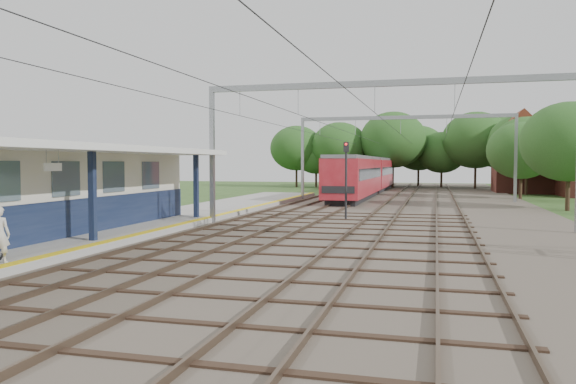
# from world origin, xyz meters

# --- Properties ---
(ground) EXTENTS (160.00, 160.00, 0.00)m
(ground) POSITION_xyz_m (0.00, 0.00, 0.00)
(ground) COLOR #2D4C1E
(ground) RESTS_ON ground
(ballast_bed) EXTENTS (18.00, 90.00, 0.10)m
(ballast_bed) POSITION_xyz_m (4.00, 30.00, 0.05)
(ballast_bed) COLOR #473D33
(ballast_bed) RESTS_ON ground
(platform) EXTENTS (5.00, 52.00, 0.35)m
(platform) POSITION_xyz_m (-7.50, 14.00, 0.17)
(platform) COLOR gray
(platform) RESTS_ON ground
(yellow_stripe) EXTENTS (0.45, 52.00, 0.01)m
(yellow_stripe) POSITION_xyz_m (-5.25, 14.00, 0.35)
(yellow_stripe) COLOR yellow
(yellow_stripe) RESTS_ON platform
(station_building) EXTENTS (3.41, 18.00, 3.40)m
(station_building) POSITION_xyz_m (-8.88, 7.00, 2.04)
(station_building) COLOR beige
(station_building) RESTS_ON platform
(canopy) EXTENTS (6.40, 20.00, 3.44)m
(canopy) POSITION_xyz_m (-7.77, 6.00, 3.64)
(canopy) COLOR #121D3A
(canopy) RESTS_ON platform
(rail_tracks) EXTENTS (11.80, 88.00, 0.15)m
(rail_tracks) POSITION_xyz_m (1.50, 30.00, 0.18)
(rail_tracks) COLOR brown
(rail_tracks) RESTS_ON ballast_bed
(catenary_system) EXTENTS (17.22, 88.00, 7.00)m
(catenary_system) POSITION_xyz_m (3.39, 25.28, 5.51)
(catenary_system) COLOR gray
(catenary_system) RESTS_ON ground
(tree_band) EXTENTS (31.72, 30.88, 8.82)m
(tree_band) POSITION_xyz_m (3.84, 57.12, 4.92)
(tree_band) COLOR #382619
(tree_band) RESTS_ON ground
(house_far) EXTENTS (8.00, 6.12, 8.66)m
(house_far) POSITION_xyz_m (16.00, 52.00, 3.23)
(house_far) COLOR brown
(house_far) RESTS_ON ground
(train) EXTENTS (2.75, 34.29, 3.63)m
(train) POSITION_xyz_m (-0.50, 43.77, 2.03)
(train) COLOR black
(train) RESTS_ON ballast_bed
(signal_post) EXTENTS (0.31, 0.28, 4.26)m
(signal_post) POSITION_xyz_m (1.35, 18.28, 2.66)
(signal_post) COLOR black
(signal_post) RESTS_ON ground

